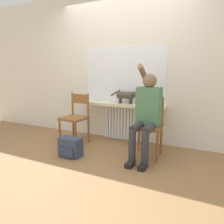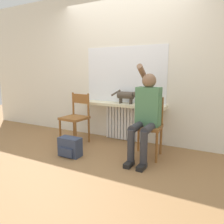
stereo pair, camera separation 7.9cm
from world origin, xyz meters
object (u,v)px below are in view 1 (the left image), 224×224
(backpack, at_px, (70,147))
(chair_left, at_px, (75,117))
(person, at_px, (147,112))
(chair_right, at_px, (148,125))
(cat, at_px, (126,95))

(backpack, bearing_deg, chair_left, 118.67)
(person, bearing_deg, chair_right, 92.34)
(chair_left, height_order, chair_right, same)
(chair_left, relative_size, backpack, 2.59)
(person, bearing_deg, chair_left, 175.39)
(chair_left, distance_m, backpack, 0.72)
(person, bearing_deg, cat, 135.50)
(person, distance_m, cat, 0.79)
(chair_left, distance_m, cat, 0.96)
(chair_right, bearing_deg, person, -93.76)
(chair_right, relative_size, cat, 1.76)
(cat, bearing_deg, chair_left, -150.59)
(chair_right, bearing_deg, chair_left, 173.89)
(person, relative_size, cat, 2.72)
(chair_right, xyz_separation_m, cat, (-0.55, 0.44, 0.38))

